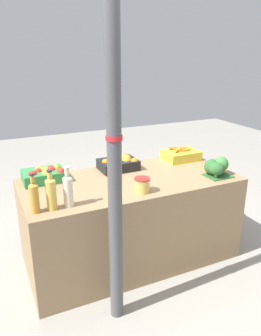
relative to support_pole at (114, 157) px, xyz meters
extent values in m
plane|color=gray|center=(0.39, 0.60, -1.20)|extent=(10.00, 10.00, 0.00)
cube|color=#937551|center=(0.39, 0.60, -0.81)|extent=(1.82, 0.85, 0.77)
cylinder|color=#4C4C51|center=(0.00, 0.00, 0.00)|extent=(0.09, 0.09, 2.39)
cylinder|color=red|center=(0.00, 0.00, 0.12)|extent=(0.10, 0.10, 0.03)
cube|color=#2D8442|center=(-0.29, 0.87, -0.38)|extent=(0.34, 0.25, 0.09)
sphere|color=red|center=(-0.22, 0.87, -0.34)|extent=(0.08, 0.08, 0.08)
sphere|color=red|center=(-0.22, 0.89, -0.34)|extent=(0.06, 0.06, 0.06)
sphere|color=gold|center=(-0.18, 0.88, -0.34)|extent=(0.07, 0.07, 0.07)
sphere|color=gold|center=(-0.27, 0.90, -0.34)|extent=(0.06, 0.06, 0.06)
sphere|color=gold|center=(-0.27, 0.86, -0.34)|extent=(0.07, 0.07, 0.07)
sphere|color=red|center=(-0.33, 0.87, -0.34)|extent=(0.06, 0.06, 0.06)
sphere|color=gold|center=(-0.31, 0.93, -0.34)|extent=(0.07, 0.07, 0.07)
sphere|color=red|center=(-0.16, 0.79, -0.34)|extent=(0.07, 0.07, 0.07)
sphere|color=gold|center=(-0.28, 0.79, -0.34)|extent=(0.07, 0.07, 0.07)
sphere|color=red|center=(-0.39, 0.81, -0.34)|extent=(0.07, 0.07, 0.07)
sphere|color=gold|center=(-0.17, 0.89, -0.34)|extent=(0.06, 0.06, 0.06)
sphere|color=red|center=(-0.23, 0.85, -0.35)|extent=(0.07, 0.07, 0.07)
cube|color=black|center=(0.39, 0.87, -0.38)|extent=(0.34, 0.25, 0.09)
sphere|color=orange|center=(0.45, 0.86, -0.35)|extent=(0.07, 0.07, 0.07)
sphere|color=orange|center=(0.47, 0.93, -0.34)|extent=(0.07, 0.07, 0.07)
sphere|color=orange|center=(0.26, 0.87, -0.34)|extent=(0.07, 0.07, 0.07)
sphere|color=orange|center=(0.45, 0.83, -0.34)|extent=(0.09, 0.09, 0.09)
sphere|color=orange|center=(0.41, 0.94, -0.34)|extent=(0.09, 0.09, 0.09)
sphere|color=orange|center=(0.46, 0.86, -0.34)|extent=(0.08, 0.08, 0.08)
sphere|color=orange|center=(0.49, 0.89, -0.34)|extent=(0.07, 0.07, 0.07)
sphere|color=orange|center=(0.51, 0.79, -0.35)|extent=(0.07, 0.07, 0.07)
cube|color=gold|center=(1.07, 0.87, -0.38)|extent=(0.34, 0.25, 0.09)
cone|color=orange|center=(1.06, 0.86, -0.32)|extent=(0.17, 0.08, 0.03)
cone|color=orange|center=(1.15, 0.91, -0.32)|extent=(0.13, 0.07, 0.03)
cone|color=orange|center=(1.04, 0.94, -0.31)|extent=(0.13, 0.06, 0.02)
cone|color=orange|center=(1.04, 0.94, -0.32)|extent=(0.14, 0.03, 0.02)
cone|color=orange|center=(1.12, 0.85, -0.32)|extent=(0.14, 0.06, 0.03)
cone|color=orange|center=(1.14, 0.85, -0.32)|extent=(0.13, 0.03, 0.02)
cone|color=orange|center=(1.05, 0.83, -0.33)|extent=(0.12, 0.06, 0.02)
cone|color=orange|center=(1.08, 0.89, -0.32)|extent=(0.14, 0.04, 0.03)
cube|color=#2D602D|center=(1.11, 0.34, -0.42)|extent=(0.22, 0.18, 0.01)
ellipsoid|color=#427F3D|center=(1.14, 0.36, -0.33)|extent=(0.11, 0.11, 0.14)
cylinder|color=#B2C693|center=(1.14, 0.36, -0.40)|extent=(0.03, 0.03, 0.02)
ellipsoid|color=#2D602D|center=(1.07, 0.39, -0.35)|extent=(0.13, 0.13, 0.14)
cylinder|color=#B2C693|center=(1.07, 0.39, -0.40)|extent=(0.03, 0.03, 0.02)
ellipsoid|color=#427F3D|center=(1.15, 0.37, -0.33)|extent=(0.13, 0.13, 0.13)
cylinder|color=#B2C693|center=(1.15, 0.37, -0.40)|extent=(0.03, 0.03, 0.02)
ellipsoid|color=#2D602D|center=(1.06, 0.31, -0.34)|extent=(0.13, 0.13, 0.11)
cylinder|color=#B2C693|center=(1.06, 0.31, -0.40)|extent=(0.03, 0.03, 0.02)
cylinder|color=gold|center=(-0.45, 0.31, -0.33)|extent=(0.06, 0.06, 0.19)
cone|color=gold|center=(-0.45, 0.31, -0.22)|extent=(0.06, 0.06, 0.02)
cylinder|color=gold|center=(-0.45, 0.31, -0.18)|extent=(0.03, 0.03, 0.05)
cylinder|color=#2D2D33|center=(-0.45, 0.31, -0.15)|extent=(0.03, 0.03, 0.01)
cylinder|color=gold|center=(-0.34, 0.31, -0.32)|extent=(0.07, 0.07, 0.21)
cone|color=gold|center=(-0.34, 0.31, -0.20)|extent=(0.07, 0.07, 0.02)
cylinder|color=gold|center=(-0.34, 0.31, -0.17)|extent=(0.03, 0.03, 0.04)
cylinder|color=#2D2D33|center=(-0.34, 0.31, -0.14)|extent=(0.04, 0.04, 0.01)
cylinder|color=beige|center=(-0.22, 0.31, -0.32)|extent=(0.07, 0.07, 0.21)
cone|color=beige|center=(-0.22, 0.31, -0.20)|extent=(0.07, 0.07, 0.02)
cylinder|color=beige|center=(-0.22, 0.31, -0.17)|extent=(0.03, 0.03, 0.04)
cylinder|color=silver|center=(-0.22, 0.31, -0.14)|extent=(0.04, 0.04, 0.01)
cylinder|color=#DBBC56|center=(0.35, 0.32, -0.37)|extent=(0.12, 0.12, 0.10)
cylinder|color=red|center=(0.35, 0.32, -0.32)|extent=(0.12, 0.12, 0.01)
camera|label=1|loc=(-0.71, -1.75, 0.60)|focal=35.00mm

